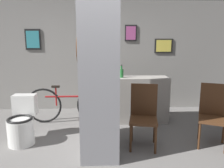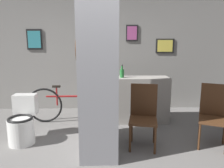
% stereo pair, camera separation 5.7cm
% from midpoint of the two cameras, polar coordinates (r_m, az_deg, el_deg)
% --- Properties ---
extents(ground_plane, '(14.00, 14.00, 0.00)m').
position_cam_midpoint_polar(ground_plane, '(3.17, -3.47, -20.57)').
color(ground_plane, slate).
extents(wall_back, '(8.00, 0.09, 2.60)m').
position_cam_midpoint_polar(wall_back, '(5.34, -3.07, 7.27)').
color(wall_back, gray).
rests_on(wall_back, ground_plane).
extents(pillar_center, '(0.56, 1.06, 2.60)m').
position_cam_midpoint_polar(pillar_center, '(3.24, -3.78, 4.68)').
color(pillar_center, gray).
rests_on(pillar_center, ground_plane).
extents(counter_shelf, '(1.37, 0.44, 0.94)m').
position_cam_midpoint_polar(counter_shelf, '(4.57, 5.48, -4.05)').
color(counter_shelf, gray).
rests_on(counter_shelf, ground_plane).
extents(toilet, '(0.42, 0.58, 0.77)m').
position_cam_midpoint_polar(toilet, '(3.95, -22.87, -9.65)').
color(toilet, silver).
rests_on(toilet, ground_plane).
extents(chair_near_pillar, '(0.49, 0.49, 0.99)m').
position_cam_midpoint_polar(chair_near_pillar, '(3.54, 7.79, -7.57)').
color(chair_near_pillar, '#4C2D19').
rests_on(chair_near_pillar, ground_plane).
extents(chair_by_doorway, '(0.56, 0.56, 0.99)m').
position_cam_midpoint_polar(chair_by_doorway, '(3.87, 24.54, -6.83)').
color(chair_by_doorway, '#4C2D19').
rests_on(chair_by_doorway, ground_plane).
extents(bicycle, '(1.77, 0.42, 0.78)m').
position_cam_midpoint_polar(bicycle, '(4.60, -11.43, -5.32)').
color(bicycle, black).
rests_on(bicycle, ground_plane).
extents(bottle_tall, '(0.09, 0.09, 0.27)m').
position_cam_midpoint_polar(bottle_tall, '(4.41, 2.09, 2.95)').
color(bottle_tall, '#267233').
rests_on(bottle_tall, counter_shelf).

